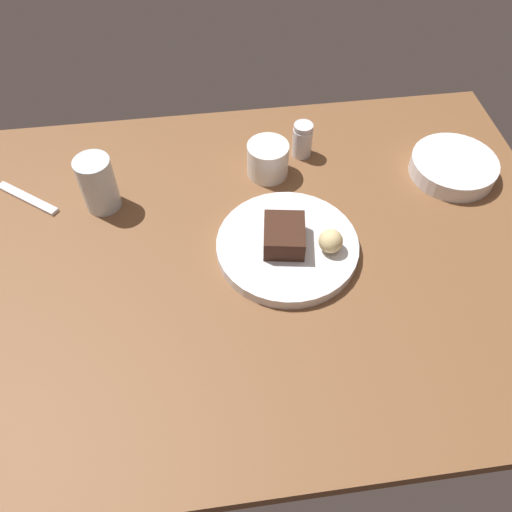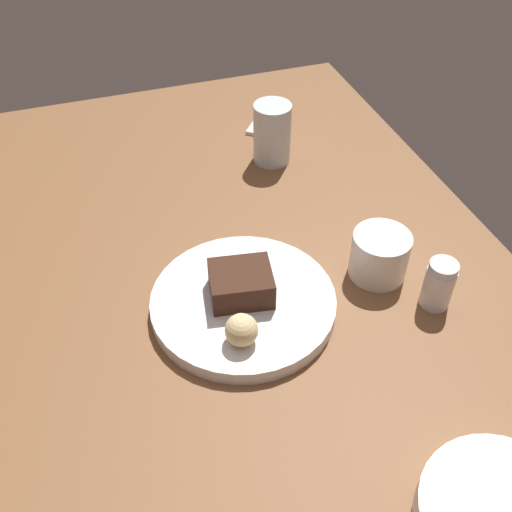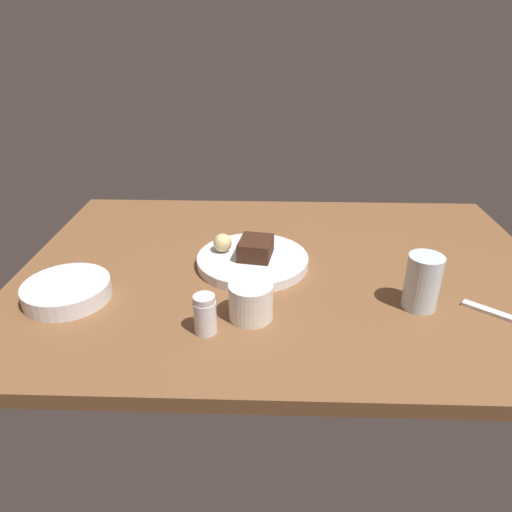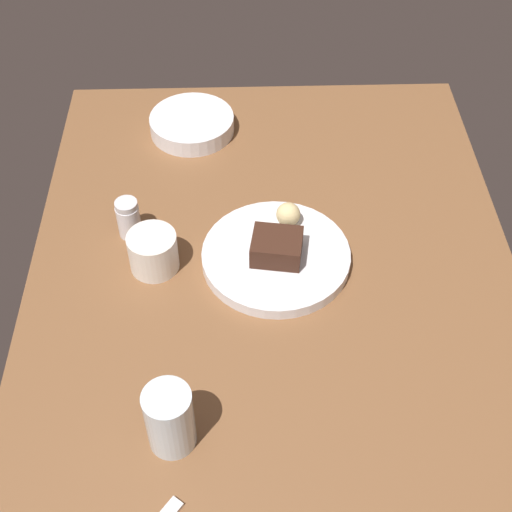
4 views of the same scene
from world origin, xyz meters
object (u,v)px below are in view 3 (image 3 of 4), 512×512
Objects in this scene: dessert_plate at (253,260)px; bread_roll at (223,243)px; dessert_spoon at (503,316)px; salt_shaker at (205,314)px; water_glass at (422,282)px; chocolate_cake_slice at (256,248)px; side_bowl at (67,291)px; coffee_cup at (251,301)px.

bread_roll is (7.11, -2.45, 3.24)cm from dessert_plate.
salt_shaker is at bearing 44.34° from dessert_spoon.
dessert_plate is at bearing -25.76° from water_glass.
salt_shaker reaches higher than bread_roll.
dessert_plate is 5.97× the size of bread_roll.
dessert_plate is 3.39× the size of salt_shaker.
chocolate_cake_slice is at bearing -176.78° from dessert_plate.
water_glass is (-41.03, -9.58, 1.84)cm from salt_shaker.
chocolate_cake_slice reaches higher than dessert_spoon.
side_bowl is at bearing 22.85° from dessert_plate.
dessert_spoon is at bearing -173.74° from salt_shaker.
bread_roll is 44.69cm from water_glass.
side_bowl is at bearing 22.52° from chocolate_cake_slice.
chocolate_cake_slice is (-0.70, -0.04, 3.19)cm from dessert_plate.
water_glass is at bearing 155.37° from bread_roll.
salt_shaker is 42.18cm from water_glass.
salt_shaker is 0.50× the size of dessert_spoon.
salt_shaker is at bearing 72.28° from chocolate_cake_slice.
coffee_cup reaches higher than dessert_spoon.
bread_roll reaches higher than dessert_spoon.
coffee_cup reaches higher than chocolate_cake_slice.
water_glass is 0.74× the size of dessert_spoon.
coffee_cup is (-7.59, 23.33, -0.79)cm from bread_roll.
chocolate_cake_slice is at bearing -157.48° from side_bowl.
dessert_plate is 52.43cm from dessert_spoon.
coffee_cup is at bearing 8.12° from water_glass.
chocolate_cake_slice is 0.75× the size of water_glass.
bread_roll is 60.06cm from dessert_spoon.
chocolate_cake_slice is 27.07cm from salt_shaker.
bread_roll reaches higher than dessert_plate.
side_bowl is 2.06× the size of coffee_cup.
coffee_cup reaches higher than dessert_plate.
bread_roll is at bearing -90.87° from salt_shaker.
bread_roll is at bearing -148.90° from side_bowl.
side_bowl reaches higher than dessert_plate.
salt_shaker is at bearing 31.25° from coffee_cup.
bread_roll is at bearing -19.00° from dessert_plate.
water_glass is at bearing 179.54° from side_bowl.
chocolate_cake_slice is 51.94cm from dessert_spoon.
water_glass is at bearing 25.34° from dessert_spoon.
side_bowl is 85.76cm from dessert_spoon.
dessert_spoon is at bearing 157.73° from chocolate_cake_slice.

